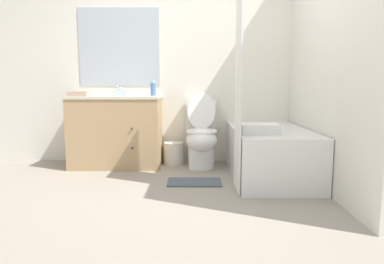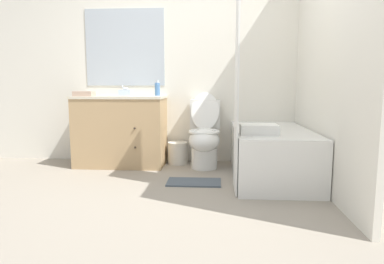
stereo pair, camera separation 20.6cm
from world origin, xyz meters
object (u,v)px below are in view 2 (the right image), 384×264
at_px(soap_dispenser, 157,89).
at_px(bath_towel_folded, 259,129).
at_px(sink_faucet, 124,92).
at_px(hand_towel_folded, 84,94).
at_px(bath_mat, 194,182).
at_px(toilet, 204,136).
at_px(bathtub, 271,153).
at_px(tissue_box, 126,92).
at_px(wastebasket, 178,153).
at_px(vanity_cabinet, 121,130).

xyz_separation_m(soap_dispenser, bath_towel_folded, (1.09, -0.91, -0.36)).
height_order(sink_faucet, hand_towel_folded, sink_faucet).
bearing_deg(bath_mat, bath_towel_folded, -10.36).
relative_size(sink_faucet, hand_towel_folded, 0.65).
relative_size(toilet, bath_towel_folded, 2.54).
relative_size(bathtub, tissue_box, 9.99).
bearing_deg(bathtub, soap_dispenser, 157.37).
bearing_deg(sink_faucet, bath_mat, -44.63).
relative_size(hand_towel_folded, bath_towel_folded, 0.63).
height_order(sink_faucet, toilet, sink_faucet).
relative_size(tissue_box, hand_towel_folded, 0.67).
xyz_separation_m(soap_dispenser, bath_mat, (0.49, -0.80, -0.90)).
distance_m(tissue_box, bath_towel_folded, 1.74).
height_order(bathtub, tissue_box, tissue_box).
height_order(sink_faucet, bath_towel_folded, sink_faucet).
bearing_deg(soap_dispenser, bath_towel_folded, -39.76).
bearing_deg(bathtub, bath_mat, -161.04).
bearing_deg(hand_towel_folded, bathtub, -8.21).
bearing_deg(wastebasket, hand_towel_folded, -166.05).
distance_m(bathtub, tissue_box, 1.83).
xyz_separation_m(vanity_cabinet, tissue_box, (0.06, 0.04, 0.45)).
bearing_deg(bath_towel_folded, sink_faucet, 146.26).
height_order(toilet, bathtub, toilet).
bearing_deg(hand_towel_folded, soap_dispenser, 15.93).
xyz_separation_m(bathtub, wastebasket, (-1.04, 0.56, -0.12)).
height_order(toilet, bath_mat, toilet).
height_order(tissue_box, soap_dispenser, soap_dispenser).
bearing_deg(wastebasket, bath_mat, -73.10).
xyz_separation_m(sink_faucet, bath_mat, (0.92, -0.91, -0.86)).
relative_size(wastebasket, tissue_box, 1.83).
bearing_deg(hand_towel_folded, bath_mat, -23.69).
height_order(vanity_cabinet, bath_mat, vanity_cabinet).
bearing_deg(bathtub, wastebasket, 151.61).
relative_size(bathtub, bath_mat, 2.74).
height_order(bathtub, bath_towel_folded, bath_towel_folded).
bearing_deg(vanity_cabinet, bathtub, -14.88).
height_order(sink_faucet, tissue_box, sink_faucet).
bearing_deg(tissue_box, bathtub, -16.77).
bearing_deg(bath_towel_folded, vanity_cabinet, 151.37).
bearing_deg(bath_mat, wastebasket, 106.90).
height_order(sink_faucet, bathtub, sink_faucet).
relative_size(bathtub, hand_towel_folded, 6.67).
relative_size(vanity_cabinet, bath_mat, 1.99).
bearing_deg(bathtub, tissue_box, 163.23).
distance_m(bath_towel_folded, bath_mat, 0.82).
bearing_deg(wastebasket, soap_dispenser, -173.03).
xyz_separation_m(sink_faucet, bath_towel_folded, (1.53, -1.02, -0.31)).
xyz_separation_m(toilet, tissue_box, (-0.94, 0.11, 0.50)).
distance_m(soap_dispenser, bath_towel_folded, 1.47).
relative_size(vanity_cabinet, hand_towel_folded, 4.84).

